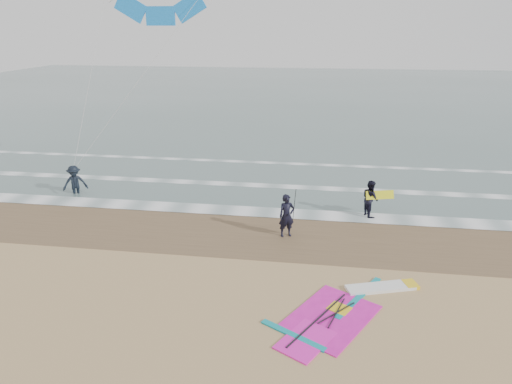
# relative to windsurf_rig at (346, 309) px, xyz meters

# --- Properties ---
(ground) EXTENTS (120.00, 120.00, 0.00)m
(ground) POSITION_rel_windsurf_rig_xyz_m (-2.41, -0.75, -0.03)
(ground) COLOR tan
(ground) RESTS_ON ground
(sea_water) EXTENTS (120.00, 80.00, 0.02)m
(sea_water) POSITION_rel_windsurf_rig_xyz_m (-2.41, 47.25, -0.02)
(sea_water) COLOR #47605E
(sea_water) RESTS_ON ground
(wet_sand_band) EXTENTS (120.00, 5.00, 0.01)m
(wet_sand_band) POSITION_rel_windsurf_rig_xyz_m (-2.41, 5.25, -0.03)
(wet_sand_band) COLOR brown
(wet_sand_band) RESTS_ON ground
(foam_waterline) EXTENTS (120.00, 9.15, 0.02)m
(foam_waterline) POSITION_rel_windsurf_rig_xyz_m (-2.41, 9.70, -0.00)
(foam_waterline) COLOR white
(foam_waterline) RESTS_ON ground
(windsurf_rig) EXTENTS (5.04, 4.77, 0.12)m
(windsurf_rig) POSITION_rel_windsurf_rig_xyz_m (0.00, 0.00, 0.00)
(windsurf_rig) COLOR white
(windsurf_rig) RESTS_ON ground
(person_standing) EXTENTS (0.79, 0.68, 1.84)m
(person_standing) POSITION_rel_windsurf_rig_xyz_m (-2.29, 5.06, 0.89)
(person_standing) COLOR black
(person_standing) RESTS_ON ground
(person_walking) EXTENTS (0.93, 1.03, 1.73)m
(person_walking) POSITION_rel_windsurf_rig_xyz_m (1.35, 7.78, 0.83)
(person_walking) COLOR black
(person_walking) RESTS_ON ground
(person_wading) EXTENTS (1.42, 1.20, 1.91)m
(person_wading) POSITION_rel_windsurf_rig_xyz_m (-13.63, 8.55, 0.92)
(person_wading) COLOR black
(person_wading) RESTS_ON ground
(held_pole) EXTENTS (0.17, 0.86, 1.82)m
(held_pole) POSITION_rel_windsurf_rig_xyz_m (-1.99, 5.06, 1.32)
(held_pole) COLOR black
(held_pole) RESTS_ON ground
(carried_kiteboard) EXTENTS (1.30, 0.51, 0.39)m
(carried_kiteboard) POSITION_rel_windsurf_rig_xyz_m (1.75, 7.68, 1.06)
(carried_kiteboard) COLOR yellow
(carried_kiteboard) RESTS_ON ground
(surf_kite) EXTENTS (7.76, 2.63, 9.89)m
(surf_kite) POSITION_rel_windsurf_rig_xyz_m (-9.30, 11.11, 9.50)
(surf_kite) COLOR white
(surf_kite) RESTS_ON ground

